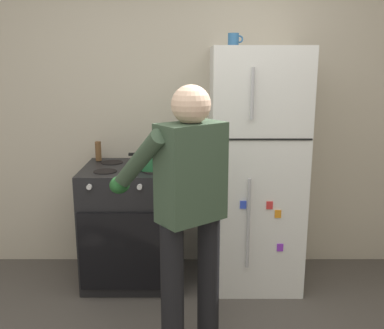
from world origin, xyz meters
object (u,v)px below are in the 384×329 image
Objects in this scene: stove_range at (132,224)px; person_cook at (185,201)px; refrigerator at (253,169)px; pepper_mill at (96,151)px; red_pot at (151,160)px; coffee_mug at (232,40)px.

stove_range is 1.15m from person_cook.
person_cook is (-0.51, -0.95, 0.05)m from refrigerator.
pepper_mill is at bearing 144.96° from stove_range.
pepper_mill is (-0.72, 1.15, 0.04)m from person_cook.
person_cook is 4.45× the size of red_pot.
pepper_mill is (-0.46, 0.25, 0.02)m from red_pot.
stove_range is at bearing -175.45° from coffee_mug.
person_cook is at bearing -73.72° from red_pot.
person_cook is 1.39m from coffee_mug.
red_pot is at bearing -28.52° from pepper_mill.
red_pot is (-0.26, 0.90, 0.03)m from person_cook.
stove_range is at bearing 114.22° from person_cook.
refrigerator is at bearing 61.69° from person_cook.
person_cook is 10.32× the size of pepper_mill.
refrigerator is 11.70× the size of pepper_mill.
coffee_mug is at bearing -8.07° from pepper_mill.
coffee_mug reaches higher than pepper_mill.
refrigerator is 1.08m from person_cook.
refrigerator is 1.13× the size of person_cook.
refrigerator is 1.96× the size of stove_range.
red_pot is (0.16, -0.04, 0.53)m from stove_range.
stove_range is 5.97× the size of pepper_mill.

